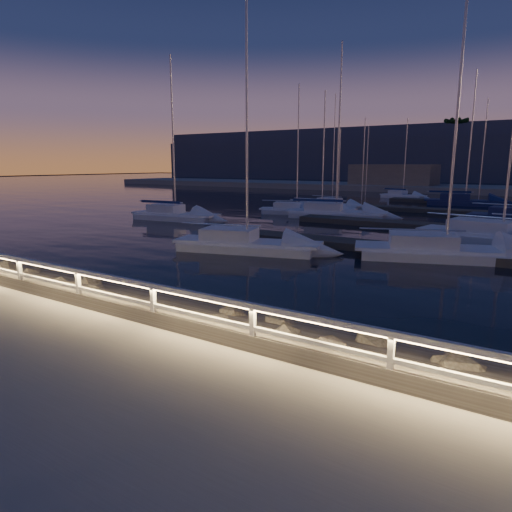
% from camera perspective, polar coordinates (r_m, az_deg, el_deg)
% --- Properties ---
extents(ground, '(400.00, 400.00, 0.00)m').
position_cam_1_polar(ground, '(10.72, -4.95, -10.44)').
color(ground, '#9A968B').
rests_on(ground, ground).
extents(harbor_water, '(400.00, 440.00, 0.60)m').
position_cam_1_polar(harbor_water, '(39.82, 23.93, 3.32)').
color(harbor_water, black).
rests_on(harbor_water, ground).
extents(guard_rail, '(44.11, 0.12, 1.06)m').
position_cam_1_polar(guard_rail, '(10.50, -5.32, -6.44)').
color(guard_rail, silver).
rests_on(guard_rail, ground).
extents(riprap, '(33.89, 3.01, 1.27)m').
position_cam_1_polar(riprap, '(10.64, 17.91, -12.62)').
color(riprap, slate).
rests_on(riprap, ground).
extents(floating_docks, '(22.00, 36.00, 0.40)m').
position_cam_1_polar(floating_docks, '(41.01, 24.29, 4.29)').
color(floating_docks, '#504A42').
rests_on(floating_docks, ground).
extents(far_shore, '(160.00, 14.00, 5.20)m').
position_cam_1_polar(far_shore, '(82.18, 28.91, 7.46)').
color(far_shore, '#9A968B').
rests_on(far_shore, ground).
extents(palm_left, '(3.00, 3.00, 11.20)m').
position_cam_1_polar(palm_left, '(81.29, 23.77, 14.85)').
color(palm_left, '#462F20').
rests_on(palm_left, ground).
extents(distant_hills, '(230.00, 37.50, 18.00)m').
position_cam_1_polar(distant_hills, '(144.30, 22.18, 10.92)').
color(distant_hills, '#3B435B').
rests_on(distant_hills, ground).
extents(sailboat_a, '(7.86, 3.20, 13.09)m').
position_cam_1_polar(sailboat_a, '(38.64, -10.27, 5.13)').
color(sailboat_a, white).
rests_on(sailboat_a, ground).
extents(sailboat_b, '(8.11, 4.28, 13.33)m').
position_cam_1_polar(sailboat_b, '(24.37, -1.59, 1.65)').
color(sailboat_b, white).
rests_on(sailboat_b, ground).
extents(sailboat_c, '(8.93, 5.23, 14.66)m').
position_cam_1_polar(sailboat_c, '(24.09, 22.08, 0.70)').
color(sailboat_c, white).
rests_on(sailboat_c, ground).
extents(sailboat_e, '(6.71, 2.54, 11.24)m').
position_cam_1_polar(sailboat_e, '(44.27, 8.03, 5.93)').
color(sailboat_e, white).
rests_on(sailboat_e, ground).
extents(sailboat_f, '(8.80, 4.60, 14.46)m').
position_cam_1_polar(sailboat_f, '(40.10, 9.66, 5.39)').
color(sailboat_f, white).
rests_on(sailboat_f, ground).
extents(sailboat_g, '(9.66, 4.36, 15.84)m').
position_cam_1_polar(sailboat_g, '(30.19, 27.92, 2.27)').
color(sailboat_g, white).
rests_on(sailboat_g, ground).
extents(sailboat_i, '(6.57, 3.04, 10.87)m').
position_cam_1_polar(sailboat_i, '(48.44, 9.80, 6.33)').
color(sailboat_i, white).
rests_on(sailboat_i, ground).
extents(sailboat_j, '(7.05, 4.15, 11.63)m').
position_cam_1_polar(sailboat_j, '(42.84, 4.87, 5.80)').
color(sailboat_j, white).
rests_on(sailboat_j, ground).
extents(sailboat_m, '(6.37, 3.09, 10.52)m').
position_cam_1_polar(sailboat_m, '(65.33, 17.75, 7.23)').
color(sailboat_m, white).
rests_on(sailboat_m, ground).
extents(sailboat_n, '(8.86, 4.05, 14.59)m').
position_cam_1_polar(sailboat_n, '(56.60, 24.44, 6.26)').
color(sailboat_n, navy).
rests_on(sailboat_n, ground).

